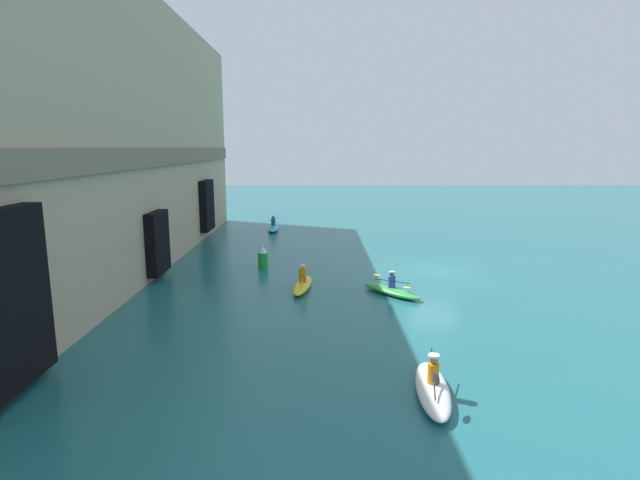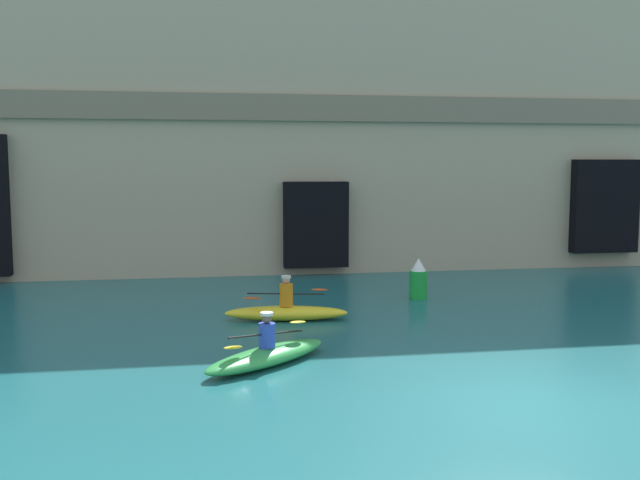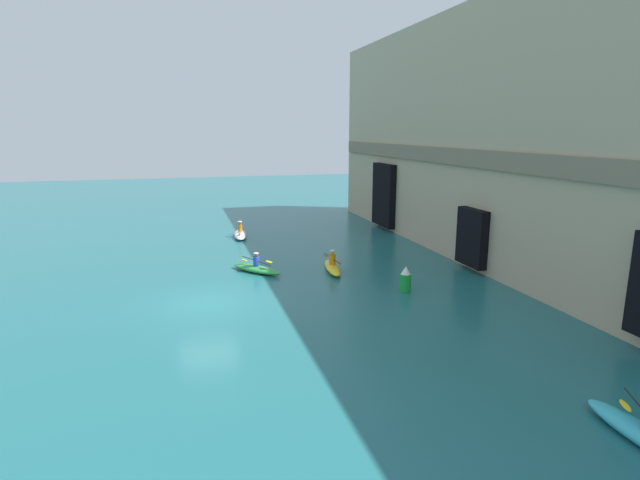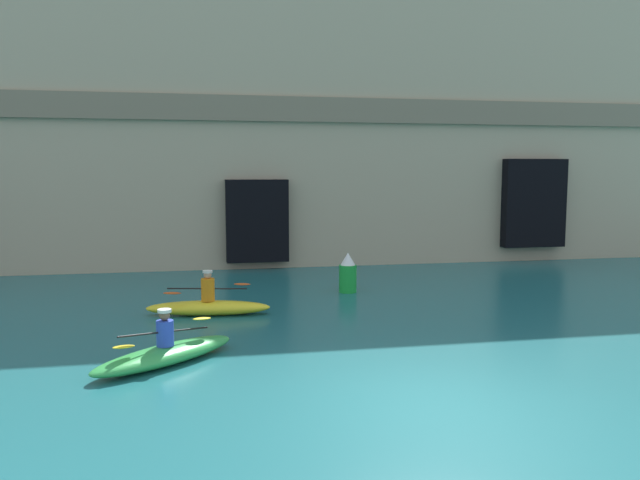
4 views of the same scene
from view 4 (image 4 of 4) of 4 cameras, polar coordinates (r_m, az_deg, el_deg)
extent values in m
plane|color=#1E6066|center=(10.30, 9.74, -14.39)|extent=(120.00, 120.00, 0.00)
cube|color=tan|center=(25.99, -7.44, 13.60)|extent=(40.49, 5.35, 13.88)
cube|color=#7C6E59|center=(23.17, -6.97, 11.87)|extent=(39.68, 0.24, 0.91)
cube|color=black|center=(23.07, -5.78, 1.77)|extent=(2.28, 0.70, 3.02)
cube|color=black|center=(26.45, 18.87, 3.22)|extent=(2.59, 0.70, 3.51)
ellipsoid|color=green|center=(12.31, -13.93, -10.15)|extent=(2.93, 2.63, 0.35)
cylinder|color=#2D47B7|center=(12.20, -13.98, -8.27)|extent=(0.33, 0.33, 0.49)
sphere|color=brown|center=(12.11, -14.03, -6.68)|extent=(0.21, 0.21, 0.21)
cylinder|color=silver|center=(12.10, -14.04, -6.29)|extent=(0.26, 0.26, 0.06)
cylinder|color=black|center=(12.19, -13.99, -8.16)|extent=(1.59, 1.28, 0.25)
ellipsoid|color=yellow|center=(12.68, -10.75, -7.08)|extent=(0.46, 0.42, 0.10)
ellipsoid|color=yellow|center=(11.74, -17.51, -9.29)|extent=(0.46, 0.42, 0.10)
ellipsoid|color=yellow|center=(16.09, -10.18, -6.13)|extent=(3.18, 1.10, 0.37)
cylinder|color=orange|center=(15.99, -10.22, -4.49)|extent=(0.34, 0.34, 0.57)
sphere|color=tan|center=(15.93, -10.24, -3.14)|extent=(0.20, 0.20, 0.20)
cylinder|color=silver|center=(15.91, -10.25, -2.87)|extent=(0.24, 0.24, 0.06)
cylinder|color=black|center=(15.99, -10.22, -4.39)|extent=(1.99, 0.32, 0.17)
ellipsoid|color=#D84C19|center=(16.13, -7.12, -4.03)|extent=(0.46, 0.24, 0.08)
ellipsoid|color=#D84C19|center=(15.89, -13.36, -4.75)|extent=(0.46, 0.24, 0.08)
cylinder|color=green|center=(18.76, 2.56, -3.54)|extent=(0.53, 0.53, 0.83)
cone|color=white|center=(18.66, 2.57, -1.73)|extent=(0.45, 0.45, 0.37)
camera|label=1|loc=(26.53, -67.08, 8.42)|focal=28.00mm
camera|label=2|loc=(2.72, -145.75, 1.70)|focal=40.00mm
camera|label=3|loc=(26.14, 61.64, 11.23)|focal=28.00mm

